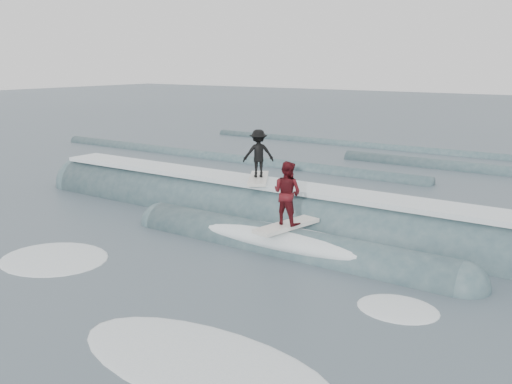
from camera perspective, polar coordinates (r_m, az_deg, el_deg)
The scene contains 6 objects.
ground at distance 13.25m, azimuth -13.04°, elevation -8.83°, with size 160.00×160.00×0.00m, color #3A4B55.
breaking_wave at distance 17.24m, azimuth 2.03°, elevation -3.19°, with size 20.23×3.93×2.29m.
surfer_black at distance 17.64m, azimuth 0.24°, elevation 3.57°, with size 1.50×2.00×1.58m.
surfer_red at distance 14.65m, azimuth 3.12°, elevation -0.48°, with size 0.92×2.07×1.75m.
whitewater at distance 11.39m, azimuth -12.73°, elevation -12.56°, with size 16.44×8.70×0.10m.
far_swells at distance 27.94m, azimuth 14.22°, elevation 2.63°, with size 38.35×8.65×0.80m.
Camera 1 is at (9.25, -8.15, 4.87)m, focal length 40.00 mm.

